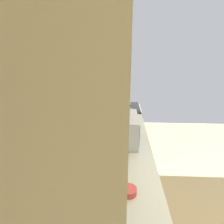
{
  "coord_description": "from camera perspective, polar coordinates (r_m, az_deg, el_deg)",
  "views": [
    {
      "loc": [
        -1.73,
        1.27,
        1.9
      ],
      "look_at": [
        -0.11,
        1.35,
        1.36
      ],
      "focal_mm": 31.61,
      "sensor_mm": 36.0,
      "label": 1
    }
  ],
  "objects": [
    {
      "name": "counter_run",
      "position": [
        1.96,
        2.2,
        -29.11
      ],
      "size": [
        3.14,
        0.63,
        0.91
      ],
      "color": "beige",
      "rests_on": "ground_plane"
    },
    {
      "name": "kettle",
      "position": [
        2.62,
        3.94,
        -2.38
      ],
      "size": [
        0.2,
        0.15,
        0.15
      ],
      "color": "black",
      "rests_on": "counter_run"
    },
    {
      "name": "bowl",
      "position": [
        1.5,
        4.71,
        -21.71
      ],
      "size": [
        0.12,
        0.12,
        0.04
      ],
      "color": "#D84C47",
      "rests_on": "counter_run"
    },
    {
      "name": "oven_range",
      "position": [
        3.52,
        2.82,
        -5.66
      ],
      "size": [
        0.65,
        0.64,
        1.09
      ],
      "color": "#B7BABF",
      "rests_on": "ground_plane"
    },
    {
      "name": "wall_back",
      "position": [
        1.85,
        -8.48,
        1.06
      ],
      "size": [
        4.08,
        0.12,
        2.71
      ],
      "primitive_type": "cube",
      "color": "beige",
      "rests_on": "ground_plane"
    },
    {
      "name": "microwave",
      "position": [
        2.13,
        2.15,
        -4.85
      ],
      "size": [
        0.49,
        0.4,
        0.3
      ],
      "color": "#B7BABF",
      "rests_on": "counter_run"
    },
    {
      "name": "upper_cabinets",
      "position": [
        1.33,
        -3.61,
        18.03
      ],
      "size": [
        2.36,
        0.31,
        0.65
      ],
      "color": "beige"
    }
  ]
}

